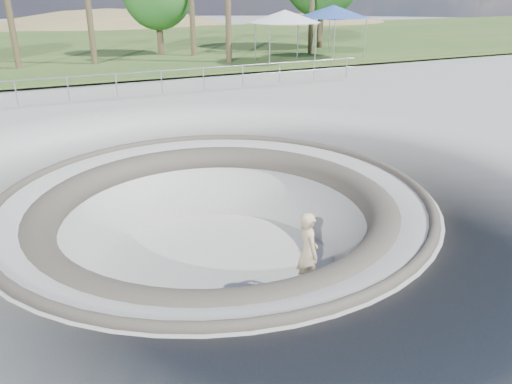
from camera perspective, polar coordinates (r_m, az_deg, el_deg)
ground at (r=11.92m, az=-4.75°, el=-0.44°), size 180.00×180.00×0.00m
skate_bowl at (r=12.73m, az=-4.49°, el=-8.06°), size 14.00×14.00×4.10m
grass_strip at (r=44.71m, az=-20.91°, el=15.25°), size 180.00×36.00×0.12m
distant_hills at (r=68.92m, az=-18.82°, el=11.39°), size 103.20×45.00×28.60m
safety_railing at (r=22.99m, az=-15.65°, el=11.70°), size 25.00×0.06×1.03m
skateboard at (r=11.73m, az=5.76°, el=-11.03°), size 0.85×0.31×0.09m
skater at (r=11.22m, az=5.95°, el=-6.85°), size 0.53×0.74×1.92m
canopy_white at (r=32.20m, az=3.32°, el=19.40°), size 6.11×6.11×3.11m
canopy_blue at (r=34.65m, az=8.78°, el=19.71°), size 6.33×6.33×3.33m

